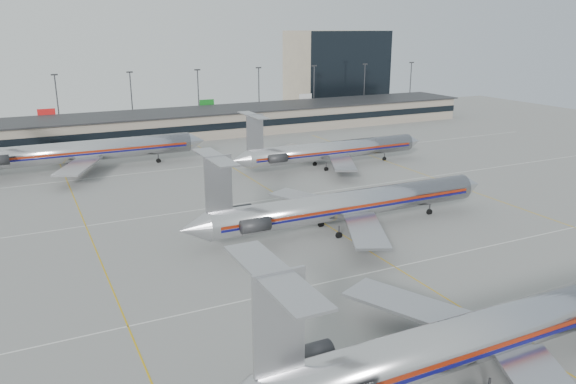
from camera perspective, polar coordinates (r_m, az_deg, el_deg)
ground at (r=58.95m, az=16.71°, el=-10.89°), size 260.00×260.00×0.00m
apron_markings at (r=65.78m, az=10.83°, el=-7.49°), size 160.00×0.15×0.02m
terminal at (r=142.41m, az=-10.78°, el=6.81°), size 162.00×17.00×6.25m
light_mast_row at (r=155.11m, az=-12.31°, el=9.53°), size 163.60×0.40×15.28m
distant_building at (r=193.39m, az=4.87°, el=12.32°), size 30.00×20.00×25.00m
jet_foreground at (r=47.42m, az=19.71°, el=-13.28°), size 47.96×28.24×12.55m
jet_second_row at (r=75.19m, az=5.62°, el=-1.32°), size 46.36×27.30×12.13m
jet_third_row at (r=109.11m, az=4.21°, el=4.24°), size 42.04×25.86×11.50m
jet_back_row at (r=113.14m, az=-20.45°, el=3.91°), size 47.51×29.22×12.99m
belt_loader at (r=59.49m, az=26.71°, el=-11.15°), size 4.23×1.83×2.18m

